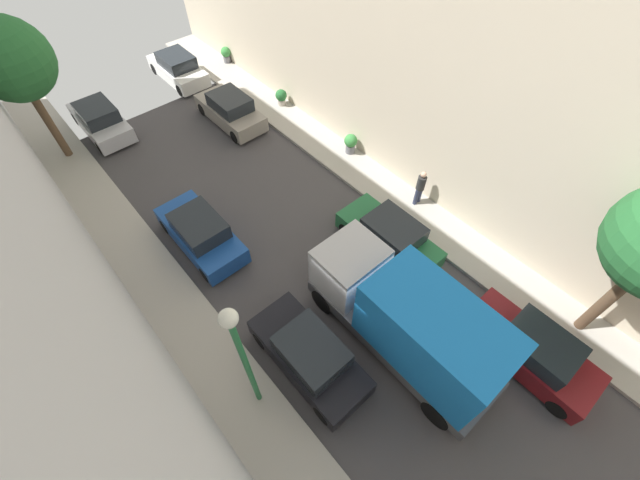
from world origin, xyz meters
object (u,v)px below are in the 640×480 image
(parked_car_left_2, at_px, (310,355))
(potted_plant_4, at_px, (351,143))
(parked_car_left_3, at_px, (201,233))
(parked_car_right_3, at_px, (178,68))
(delivery_truck, at_px, (409,321))
(parked_car_right_1, at_px, (390,237))
(potted_plant_1, at_px, (226,54))
(parked_car_right_2, at_px, (230,110))
(pedestrian, at_px, (420,187))
(parked_car_right_0, at_px, (531,350))
(street_tree_0, at_px, (10,61))
(potted_plant_2, at_px, (281,97))
(lamp_post, at_px, (241,351))
(parked_car_left_4, at_px, (100,120))

(parked_car_left_2, xyz_separation_m, potted_plant_4, (8.25, 6.71, -0.02))
(parked_car_left_3, xyz_separation_m, parked_car_right_3, (5.40, 11.61, 0.00))
(delivery_truck, bearing_deg, potted_plant_4, 55.97)
(parked_car_right_1, bearing_deg, potted_plant_1, 79.29)
(parked_car_right_1, xyz_separation_m, potted_plant_4, (2.85, 5.14, -0.02))
(parked_car_right_2, distance_m, pedestrian, 10.65)
(parked_car_right_0, distance_m, street_tree_0, 21.81)
(potted_plant_4, bearing_deg, parked_car_right_2, 115.53)
(parked_car_right_2, height_order, potted_plant_4, parked_car_right_2)
(potted_plant_4, bearing_deg, pedestrian, -92.13)
(delivery_truck, xyz_separation_m, pedestrian, (5.39, 3.90, -0.71))
(parked_car_left_2, bearing_deg, potted_plant_1, 64.61)
(parked_car_left_3, relative_size, potted_plant_1, 4.53)
(pedestrian, bearing_deg, potted_plant_2, 89.27)
(delivery_truck, bearing_deg, potted_plant_1, 73.39)
(potted_plant_1, xyz_separation_m, lamp_post, (-10.38, -17.68, 3.09))
(parked_car_right_1, bearing_deg, pedestrian, 16.83)
(parked_car_right_1, distance_m, delivery_truck, 4.24)
(parked_car_left_4, distance_m, potted_plant_4, 12.64)
(parked_car_right_2, xyz_separation_m, delivery_truck, (-2.70, -14.20, 1.07))
(delivery_truck, xyz_separation_m, potted_plant_4, (5.55, 8.22, -1.09))
(parked_car_left_3, height_order, lamp_post, lamp_post)
(parked_car_left_3, xyz_separation_m, delivery_truck, (2.70, -8.08, 1.07))
(parked_car_left_2, xyz_separation_m, street_tree_0, (-2.10, 15.56, 4.10))
(parked_car_right_1, relative_size, potted_plant_4, 4.27)
(parked_car_right_1, relative_size, delivery_truck, 0.64)
(parked_car_right_3, bearing_deg, parked_car_right_0, -90.00)
(parked_car_left_2, relative_size, pedestrian, 2.44)
(potted_plant_1, bearing_deg, parked_car_right_1, -100.71)
(street_tree_0, bearing_deg, parked_car_left_2, -82.32)
(parked_car_left_3, bearing_deg, potted_plant_2, 33.74)
(parked_car_right_3, bearing_deg, parked_car_right_2, -90.00)
(parked_car_right_3, xyz_separation_m, pedestrian, (2.69, -15.79, 0.35))
(parked_car_right_2, bearing_deg, delivery_truck, -100.77)
(delivery_truck, bearing_deg, parked_car_left_4, 98.63)
(parked_car_left_4, bearing_deg, delivery_truck, -81.37)
(potted_plant_2, bearing_deg, potted_plant_4, -89.59)
(delivery_truck, height_order, potted_plant_2, delivery_truck)
(parked_car_right_3, relative_size, lamp_post, 0.77)
(delivery_truck, height_order, potted_plant_1, delivery_truck)
(parked_car_right_1, relative_size, pedestrian, 2.44)
(parked_car_right_1, relative_size, potted_plant_1, 4.53)
(parked_car_right_1, height_order, parked_car_right_2, same)
(parked_car_left_2, xyz_separation_m, potted_plant_2, (8.22, 12.05, -0.09))
(parked_car_left_2, xyz_separation_m, parked_car_right_1, (5.40, 1.58, 0.00))
(parked_car_right_2, xyz_separation_m, potted_plant_2, (2.82, -0.63, -0.09))
(parked_car_left_4, xyz_separation_m, parked_car_right_1, (5.40, -14.71, 0.00))
(parked_car_right_2, bearing_deg, potted_plant_4, -64.47)
(potted_plant_4, bearing_deg, delivery_truck, -124.03)
(pedestrian, bearing_deg, parked_car_right_2, 104.66)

